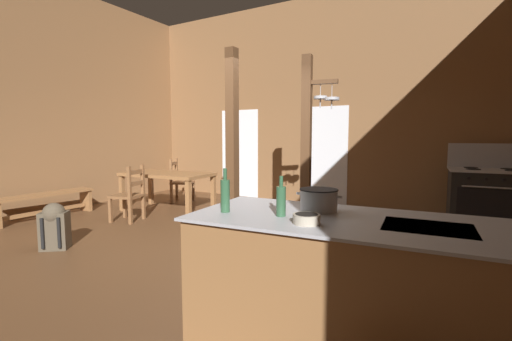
% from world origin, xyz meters
% --- Properties ---
extents(ground_plane, '(8.69, 8.05, 0.10)m').
position_xyz_m(ground_plane, '(0.00, 0.00, -0.05)').
color(ground_plane, brown).
extents(wall_back, '(8.69, 0.14, 4.29)m').
position_xyz_m(wall_back, '(0.00, 3.69, 2.15)').
color(wall_back, brown).
rests_on(wall_back, ground_plane).
extents(wall_left, '(0.14, 8.05, 4.29)m').
position_xyz_m(wall_left, '(-4.02, 0.00, 2.15)').
color(wall_left, brown).
rests_on(wall_left, ground_plane).
extents(glazed_door_back_left, '(1.00, 0.01, 2.05)m').
position_xyz_m(glazed_door_back_left, '(-1.78, 3.62, 1.02)').
color(glazed_door_back_left, white).
rests_on(glazed_door_back_left, ground_plane).
extents(glazed_panel_back_right, '(0.84, 0.01, 2.05)m').
position_xyz_m(glazed_panel_back_right, '(0.39, 3.62, 1.02)').
color(glazed_panel_back_right, white).
rests_on(glazed_panel_back_right, ground_plane).
extents(kitchen_island, '(2.23, 1.13, 0.88)m').
position_xyz_m(kitchen_island, '(2.14, -1.12, 0.44)').
color(kitchen_island, olive).
rests_on(kitchen_island, ground_plane).
extents(stove_range, '(1.20, 0.90, 1.32)m').
position_xyz_m(stove_range, '(3.19, 3.01, 0.48)').
color(stove_range, black).
rests_on(stove_range, ground_plane).
extents(support_post_with_pot_rack, '(0.57, 0.26, 2.64)m').
position_xyz_m(support_post_with_pot_rack, '(0.76, 1.59, 1.40)').
color(support_post_with_pot_rack, brown).
rests_on(support_post_with_pot_rack, ground_plane).
extents(support_post_center, '(0.14, 0.14, 2.64)m').
position_xyz_m(support_post_center, '(-0.02, 0.69, 1.32)').
color(support_post_center, brown).
rests_on(support_post_center, ground_plane).
extents(dining_table, '(1.75, 1.01, 0.74)m').
position_xyz_m(dining_table, '(-2.07, 1.51, 0.65)').
color(dining_table, olive).
rests_on(dining_table, ground_plane).
extents(ladderback_chair_near_window, '(0.59, 0.59, 0.95)m').
position_xyz_m(ladderback_chair_near_window, '(-2.49, 2.32, 0.45)').
color(ladderback_chair_near_window, brown).
rests_on(ladderback_chair_near_window, ground_plane).
extents(ladderback_chair_by_post, '(0.54, 0.54, 0.95)m').
position_xyz_m(ladderback_chair_by_post, '(-2.03, 0.57, 0.45)').
color(ladderback_chair_by_post, brown).
rests_on(ladderback_chair_by_post, ground_plane).
extents(bench_along_left_wall, '(0.41, 1.65, 0.44)m').
position_xyz_m(bench_along_left_wall, '(-3.48, -0.04, 0.31)').
color(bench_along_left_wall, olive).
rests_on(bench_along_left_wall, ground_plane).
extents(backpack, '(0.39, 0.39, 0.60)m').
position_xyz_m(backpack, '(-1.66, -0.93, 0.31)').
color(backpack, '#4C4233').
rests_on(backpack, ground_plane).
extents(stockpot_on_counter, '(0.35, 0.29, 0.16)m').
position_xyz_m(stockpot_on_counter, '(1.86, -0.95, 0.96)').
color(stockpot_on_counter, '#A8AAB2').
rests_on(stockpot_on_counter, kitchen_island).
extents(mixing_bowl_on_counter, '(0.17, 0.17, 0.06)m').
position_xyz_m(mixing_bowl_on_counter, '(1.93, -1.38, 0.91)').
color(mixing_bowl_on_counter, '#B2A893').
rests_on(mixing_bowl_on_counter, kitchen_island).
extents(bottle_tall_on_counter, '(0.07, 0.07, 0.28)m').
position_xyz_m(bottle_tall_on_counter, '(1.70, -1.27, 0.99)').
color(bottle_tall_on_counter, '#2D5638').
rests_on(bottle_tall_on_counter, kitchen_island).
extents(bottle_short_on_counter, '(0.07, 0.07, 0.32)m').
position_xyz_m(bottle_short_on_counter, '(1.29, -1.35, 1.01)').
color(bottle_short_on_counter, '#2D5638').
rests_on(bottle_short_on_counter, kitchen_island).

